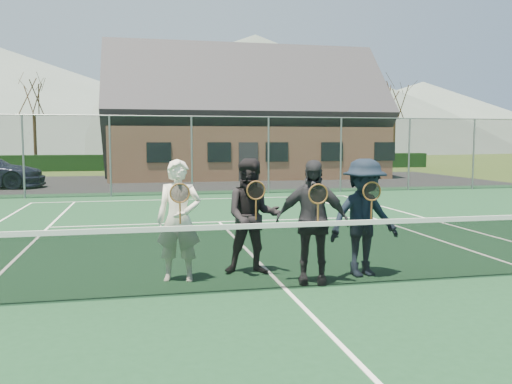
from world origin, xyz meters
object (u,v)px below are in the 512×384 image
player_a (179,220)px  player_b (252,216)px  tennis_net (286,253)px  clubhouse (243,108)px  player_c (312,222)px  player_d (364,218)px

player_a → player_b: bearing=9.6°
tennis_net → player_b: 1.11m
clubhouse → player_b: clubhouse is taller
clubhouse → player_c: (-3.53, -23.72, -3.07)m
player_b → player_d: (1.63, -0.51, -0.00)m
player_a → player_c: (1.88, -0.53, -0.00)m
player_b → tennis_net: bearing=-75.4°
tennis_net → player_b: bearing=104.6°
tennis_net → player_b: (-0.26, 1.00, 0.38)m
player_c → player_d: 0.93m
tennis_net → player_a: size_ratio=6.49×
player_b → player_d: 1.71m
tennis_net → player_c: player_c is taller
clubhouse → player_a: clubhouse is taller
player_a → player_d: bearing=-6.4°
clubhouse → player_a: (-5.41, -23.19, -3.07)m
clubhouse → player_c: size_ratio=8.67×
player_d → clubhouse: bearing=83.6°
player_b → player_a: bearing=-170.4°
clubhouse → player_d: 23.84m
player_a → player_c: same height
tennis_net → clubhouse: clubhouse is taller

